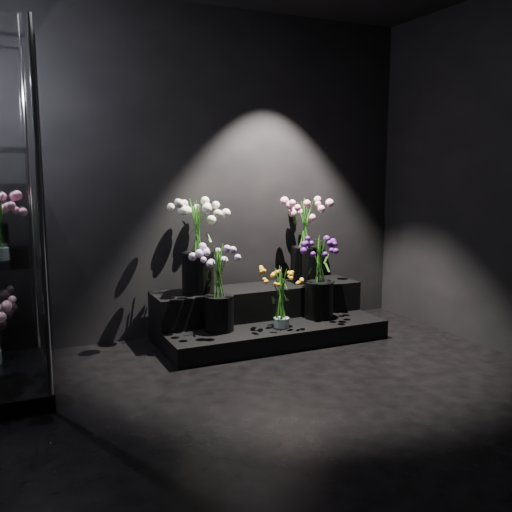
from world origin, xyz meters
TOP-DOWN VIEW (x-y plane):
  - floor at (0.00, 0.00)m, footprint 4.00×4.00m
  - wall_back at (0.00, 2.00)m, footprint 4.00×0.00m
  - display_riser at (0.46, 1.63)m, footprint 1.88×0.83m
  - bouquet_orange_bells at (0.47, 1.31)m, footprint 0.29×0.29m
  - bouquet_lilac at (-0.03, 1.44)m, footprint 0.44×0.44m
  - bouquet_purple at (0.90, 1.45)m, footprint 0.33×0.33m
  - bouquet_cream_roses at (-0.10, 1.74)m, footprint 0.51×0.51m
  - bouquet_pink_roses at (0.93, 1.76)m, footprint 0.41×0.41m

SIDE VIEW (x-z plane):
  - floor at x=0.00m, z-range 0.00..0.00m
  - display_riser at x=0.46m, z-range -0.04..0.38m
  - bouquet_orange_bells at x=0.47m, z-range 0.16..0.67m
  - bouquet_purple at x=0.90m, z-range 0.19..0.89m
  - bouquet_lilac at x=-0.03m, z-range 0.21..0.91m
  - bouquet_pink_roses at x=0.93m, z-range 0.47..1.22m
  - bouquet_cream_roses at x=-0.10m, z-range 0.48..1.25m
  - wall_back at x=0.00m, z-range -0.60..3.40m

